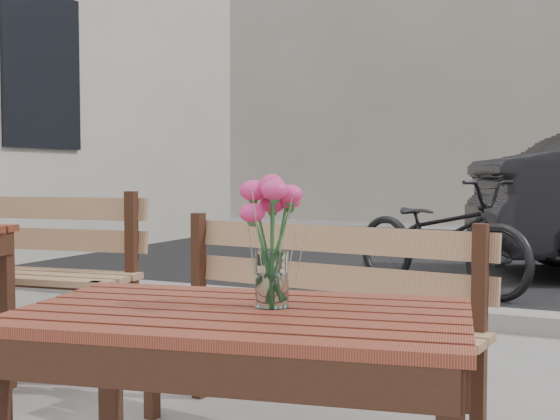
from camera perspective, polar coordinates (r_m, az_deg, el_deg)
street at (r=6.91m, az=17.23°, el=-5.34°), size 30.00×8.12×0.12m
main_table at (r=1.77m, az=-3.11°, el=-11.63°), size 1.20×0.83×0.68m
main_bench at (r=2.78m, az=2.78°, el=-7.25°), size 1.42×0.57×0.86m
main_vase at (r=1.76m, az=-0.68°, el=-1.20°), size 0.18×0.18×0.33m
second_bench at (r=4.08m, az=-21.06°, el=-3.44°), size 1.56×0.64×0.94m
bicycle at (r=6.17m, az=12.81°, el=-2.02°), size 1.93×1.41×0.97m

